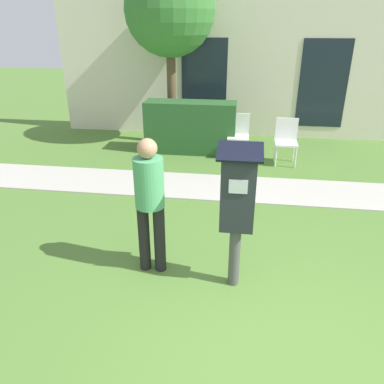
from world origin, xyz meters
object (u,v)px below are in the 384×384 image
(person_standing, at_px, (150,197))
(outdoor_chair_left, at_px, (238,132))
(outdoor_chair_middle, at_px, (286,138))
(parking_meter, at_px, (238,201))

(person_standing, relative_size, outdoor_chair_left, 1.76)
(outdoor_chair_left, height_order, outdoor_chair_middle, same)
(outdoor_chair_left, bearing_deg, outdoor_chair_middle, 1.74)
(person_standing, distance_m, outdoor_chair_left, 4.30)
(person_standing, xyz_separation_m, outdoor_chair_left, (0.85, 4.19, -0.40))
(person_standing, bearing_deg, parking_meter, -16.49)
(parking_meter, height_order, person_standing, parking_meter)
(outdoor_chair_left, bearing_deg, person_standing, -82.94)
(person_standing, distance_m, outdoor_chair_middle, 4.32)
(parking_meter, height_order, outdoor_chair_middle, parking_meter)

